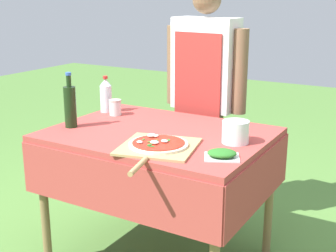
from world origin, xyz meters
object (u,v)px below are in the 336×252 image
Objects in this scene: prep_table at (159,149)px; sauce_jar at (115,108)px; person_cook at (205,87)px; herb_container at (222,154)px; oil_bottle at (70,106)px; water_bottle at (106,95)px; pizza_on_peel at (158,146)px; mixing_tub at (236,132)px.

sauce_jar is at bearing 158.07° from prep_table.
person_cook is 0.61m from sauce_jar.
herb_container reaches higher than prep_table.
prep_table is 3.80× the size of oil_bottle.
person_cook is at bearing 39.28° from water_bottle.
water_bottle is 0.13m from sauce_jar.
oil_bottle is 1.35× the size of water_bottle.
pizza_on_peel reaches higher than herb_container.
oil_bottle is 0.94m from mixing_tub.
oil_bottle is at bearing 177.50° from herb_container.
person_cook is at bearing 128.20° from mixing_tub.
person_cook reaches higher than sauce_jar.
prep_table is 5.92× the size of herb_container.
pizza_on_peel is at bearing -34.47° from water_bottle.
mixing_tub is at bearing 3.44° from prep_table.
oil_bottle is at bearing 65.80° from person_cook.
person_cook is 5.05× the size of oil_bottle.
prep_table is 0.47m from mixing_tub.
oil_bottle is at bearing -159.98° from prep_table.
prep_table is at bearing -21.93° from sauce_jar.
mixing_tub is 1.40× the size of sauce_jar.
person_cook reaches higher than water_bottle.
sauce_jar is (-0.40, -0.45, -0.10)m from person_cook.
herb_container is at bearing -2.50° from oil_bottle.
prep_table is 0.60m from water_bottle.
herb_container is at bearing -23.16° from water_bottle.
mixing_tub is at bearing 12.34° from oil_bottle.
water_bottle is (-0.67, 0.46, 0.10)m from pizza_on_peel.
sauce_jar is at bearing 129.92° from pizza_on_peel.
sauce_jar is at bearing 54.02° from person_cook.
person_cook is 0.91m from oil_bottle.
prep_table is 12.08× the size of sauce_jar.
mixing_tub reaches higher than pizza_on_peel.
oil_bottle is 3.18× the size of sauce_jar.
water_bottle is 0.99m from mixing_tub.
person_cook is 0.90m from pizza_on_peel.
person_cook reaches higher than prep_table.
oil_bottle reaches higher than herb_container.
oil_bottle reaches higher than mixing_tub.
sauce_jar is (0.10, -0.04, -0.07)m from water_bottle.
mixing_tub reaches higher than sauce_jar.
herb_container is (0.33, 0.03, 0.01)m from pizza_on_peel.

